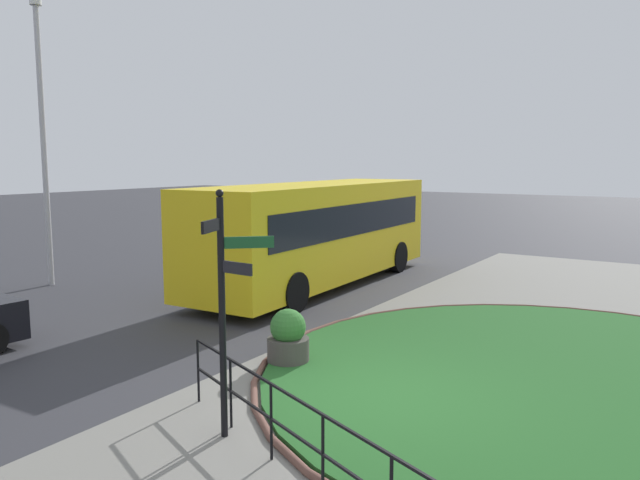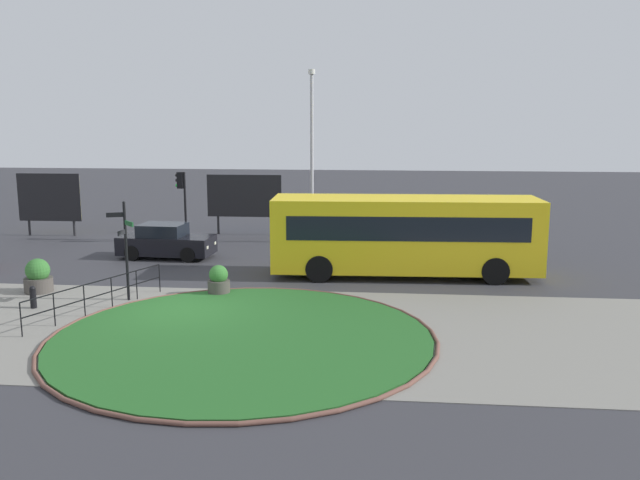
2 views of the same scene
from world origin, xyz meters
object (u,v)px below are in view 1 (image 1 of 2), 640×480
at_px(signpost_directional, 225,299).
at_px(lamppost_tall, 43,135).
at_px(bus_yellow, 318,231).
at_px(planter_near_signpost, 288,340).

distance_m(signpost_directional, lamppost_tall, 12.36).
bearing_deg(bus_yellow, lamppost_tall, 120.39).
relative_size(signpost_directional, lamppost_tall, 0.40).
relative_size(signpost_directional, bus_yellow, 0.33).
distance_m(signpost_directional, planter_near_signpost, 3.28).
bearing_deg(planter_near_signpost, signpost_directional, -160.01).
xyz_separation_m(lamppost_tall, planter_near_signpost, (-2.07, -10.08, -3.90)).
bearing_deg(signpost_directional, planter_near_signpost, 19.99).
relative_size(lamppost_tall, planter_near_signpost, 7.90).
distance_m(lamppost_tall, planter_near_signpost, 11.01).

